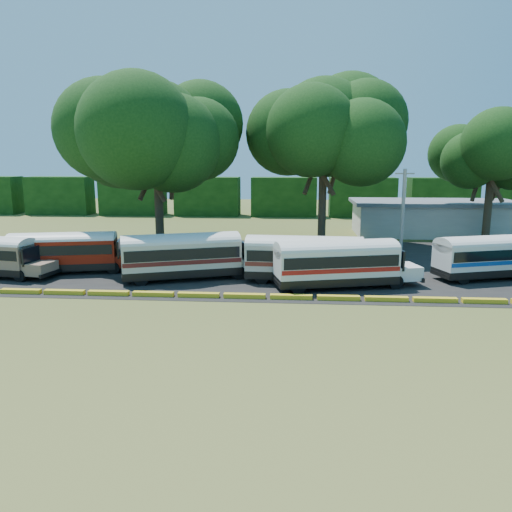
# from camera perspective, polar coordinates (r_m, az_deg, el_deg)

# --- Properties ---
(ground) EXTENTS (160.00, 160.00, 0.00)m
(ground) POSITION_cam_1_polar(r_m,az_deg,el_deg) (31.21, 1.26, -5.40)
(ground) COLOR #344416
(ground) RESTS_ON ground
(asphalt_strip) EXTENTS (64.00, 24.00, 0.02)m
(asphalt_strip) POSITION_cam_1_polar(r_m,az_deg,el_deg) (42.81, 3.48, -0.86)
(asphalt_strip) COLOR black
(asphalt_strip) RESTS_ON ground
(curb) EXTENTS (53.70, 0.45, 0.30)m
(curb) POSITION_cam_1_polar(r_m,az_deg,el_deg) (32.13, 1.35, -4.64)
(curb) COLOR gold
(curb) RESTS_ON ground
(terminal_building) EXTENTS (19.00, 9.00, 4.00)m
(terminal_building) POSITION_cam_1_polar(r_m,az_deg,el_deg) (62.46, 19.63, 4.17)
(terminal_building) COLOR beige
(terminal_building) RESTS_ON ground
(treeline_backdrop) EXTENTS (130.00, 4.00, 6.00)m
(treeline_backdrop) POSITION_cam_1_polar(r_m,az_deg,el_deg) (78.12, 3.22, 6.77)
(treeline_backdrop) COLOR black
(treeline_backdrop) RESTS_ON ground
(bus_red) EXTENTS (10.07, 4.55, 3.22)m
(bus_red) POSITION_cam_1_polar(r_m,az_deg,el_deg) (41.69, -20.82, 0.67)
(bus_red) COLOR black
(bus_red) RESTS_ON ground
(bus_cream_west) EXTENTS (10.78, 6.01, 3.46)m
(bus_cream_west) POSITION_cam_1_polar(r_m,az_deg,el_deg) (37.16, -8.20, 0.27)
(bus_cream_west) COLOR black
(bus_cream_west) RESTS_ON ground
(bus_cream_east) EXTENTS (10.38, 3.03, 3.38)m
(bus_cream_east) POSITION_cam_1_polar(r_m,az_deg,el_deg) (36.26, 5.86, -0.02)
(bus_cream_east) COLOR black
(bus_cream_east) RESTS_ON ground
(bus_white_red) EXTENTS (10.55, 5.02, 3.37)m
(bus_white_red) POSITION_cam_1_polar(r_m,az_deg,el_deg) (34.85, 9.48, -0.57)
(bus_white_red) COLOR black
(bus_white_red) RESTS_ON ground
(bus_white_blue) EXTENTS (10.21, 5.33, 3.27)m
(bus_white_blue) POSITION_cam_1_polar(r_m,az_deg,el_deg) (40.98, 25.39, 0.16)
(bus_white_blue) COLOR black
(bus_white_blue) RESTS_ON ground
(tree_west) EXTENTS (12.59, 12.59, 15.84)m
(tree_west) POSITION_cam_1_polar(r_m,az_deg,el_deg) (47.48, -11.33, 13.69)
(tree_west) COLOR #362A1B
(tree_west) RESTS_ON ground
(tree_center) EXTENTS (13.19, 13.19, 16.66)m
(tree_center) POSITION_cam_1_polar(r_m,az_deg,el_deg) (50.82, 7.80, 14.30)
(tree_center) COLOR #362A1B
(tree_center) RESTS_ON ground
(tree_east) EXTENTS (9.16, 9.16, 13.39)m
(tree_east) POSITION_cam_1_polar(r_m,az_deg,el_deg) (57.68, 25.49, 11.14)
(tree_east) COLOR #362A1B
(tree_east) RESTS_ON ground
(utility_pole) EXTENTS (1.60, 0.30, 8.01)m
(utility_pole) POSITION_cam_1_polar(r_m,az_deg,el_deg) (44.70, 16.41, 4.55)
(utility_pole) COLOR gray
(utility_pole) RESTS_ON ground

